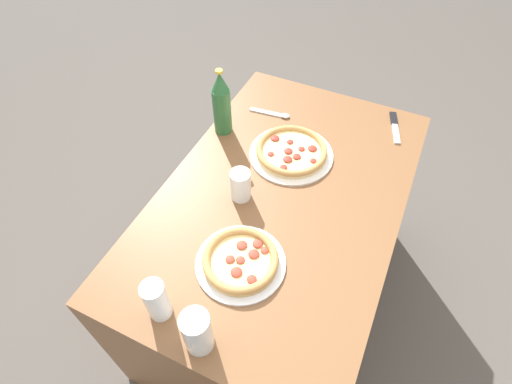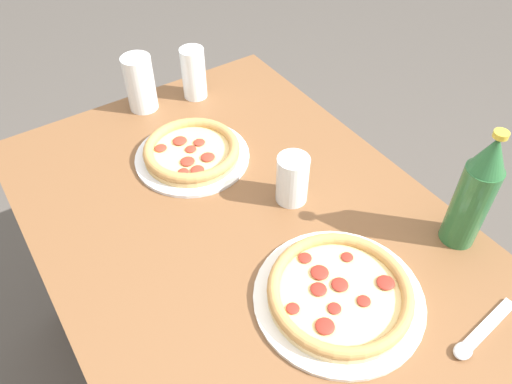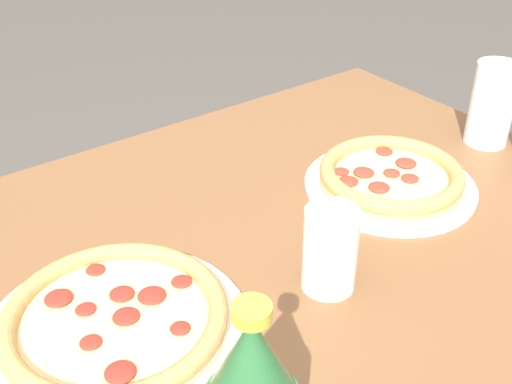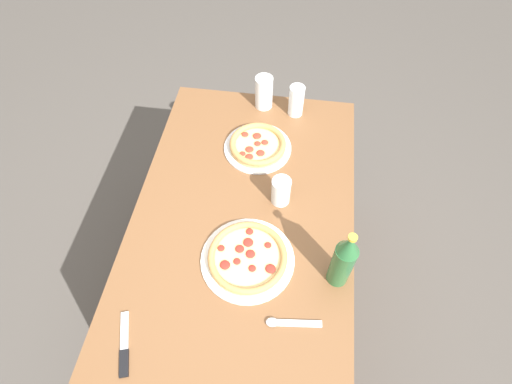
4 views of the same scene
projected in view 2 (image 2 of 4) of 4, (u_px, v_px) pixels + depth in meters
name	position (u px, v px, depth m)	size (l,w,h in m)	color
table	(261.00, 334.00, 1.23)	(1.22, 0.77, 0.71)	brown
pizza_margherita	(192.00, 152.00, 1.14)	(0.26, 0.26, 0.04)	silver
pizza_pepperoni	(339.00, 293.00, 0.87)	(0.30, 0.30, 0.04)	silver
glass_orange_juice	(140.00, 86.00, 1.25)	(0.07, 0.07, 0.14)	white
glass_lemonade	(292.00, 181.00, 1.03)	(0.07, 0.07, 0.11)	white
glass_red_wine	(194.00, 75.00, 1.29)	(0.06, 0.06, 0.14)	white
beer_bottle	(475.00, 193.00, 0.90)	(0.07, 0.07, 0.26)	#286033
spoon	(478.00, 336.00, 0.83)	(0.04, 0.17, 0.01)	silver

